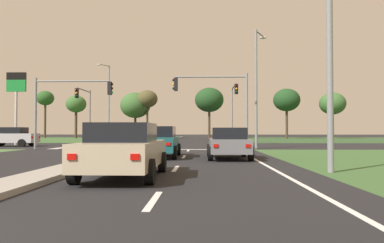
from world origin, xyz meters
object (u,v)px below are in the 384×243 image
at_px(pedestrian_at_median, 164,132).
at_px(treeline_sixth, 287,100).
at_px(treeline_seventh, 333,104).
at_px(treeline_fourth, 147,99).
at_px(treeline_near, 45,99).
at_px(street_lamp_third, 108,99).
at_px(car_silver_second, 12,137).
at_px(car_beige_third, 124,150).
at_px(car_maroon_fourth, 148,135).
at_px(car_black_fifth, 157,134).
at_px(traffic_signal_near_right, 218,96).
at_px(treeline_fifth, 209,100).
at_px(car_teal_near, 159,141).
at_px(traffic_signal_far_left, 85,105).
at_px(street_lamp_near, 327,23).
at_px(street_lamp_second, 257,82).
at_px(traffic_signal_far_right, 234,103).
at_px(car_grey_sixth, 228,143).
at_px(fuel_price_totem, 16,92).
at_px(traffic_signal_near_left, 66,99).
at_px(treeline_third, 135,105).
at_px(treeline_second, 76,105).

relative_size(pedestrian_at_median, treeline_sixth, 0.21).
bearing_deg(treeline_seventh, treeline_fourth, 179.41).
bearing_deg(treeline_near, street_lamp_third, -48.28).
height_order(car_silver_second, car_beige_third, car_silver_second).
bearing_deg(car_silver_second, car_maroon_fourth, -32.86).
bearing_deg(car_black_fifth, treeline_seventh, -163.04).
xyz_separation_m(traffic_signal_near_right, treeline_fifth, (0.08, 38.23, 2.83)).
distance_m(car_teal_near, treeline_near, 58.72).
relative_size(car_maroon_fourth, traffic_signal_far_left, 0.79).
height_order(car_beige_third, street_lamp_near, street_lamp_near).
bearing_deg(street_lamp_second, traffic_signal_far_left, 148.37).
bearing_deg(treeline_fourth, street_lamp_second, -69.80).
height_order(street_lamp_third, pedestrian_at_median, street_lamp_third).
bearing_deg(traffic_signal_far_right, street_lamp_near, -88.36).
xyz_separation_m(car_beige_third, pedestrian_at_median, (-2.34, 34.80, 0.42)).
height_order(traffic_signal_far_right, street_lamp_second, street_lamp_second).
bearing_deg(treeline_fifth, treeline_fourth, 176.89).
bearing_deg(car_grey_sixth, car_black_fifth, 101.66).
bearing_deg(car_grey_sixth, street_lamp_second, 74.76).
height_order(car_silver_second, traffic_signal_far_right, traffic_signal_far_right).
relative_size(car_teal_near, car_maroon_fourth, 1.02).
height_order(traffic_signal_far_left, treeline_seventh, treeline_seventh).
bearing_deg(car_silver_second, fuel_price_totem, 21.64).
distance_m(car_grey_sixth, traffic_signal_near_left, 14.54).
distance_m(car_grey_sixth, fuel_price_totem, 25.50).
distance_m(pedestrian_at_median, treeline_third, 23.10).
bearing_deg(treeline_fifth, traffic_signal_near_left, -106.14).
xyz_separation_m(street_lamp_third, treeline_fifth, (14.23, 13.39, 0.88)).
bearing_deg(treeline_third, treeline_second, -173.26).
height_order(car_black_fifth, traffic_signal_far_right, traffic_signal_far_right).
bearing_deg(street_lamp_second, car_beige_third, -109.48).
xyz_separation_m(traffic_signal_near_left, street_lamp_near, (13.75, -15.02, 1.11)).
height_order(car_black_fifth, traffic_signal_far_left, traffic_signal_far_left).
height_order(traffic_signal_far_left, traffic_signal_near_left, traffic_signal_far_left).
height_order(traffic_signal_far_left, pedestrian_at_median, traffic_signal_far_left).
bearing_deg(street_lamp_near, street_lamp_second, 89.30).
distance_m(car_grey_sixth, treeline_seventh, 52.24).
bearing_deg(street_lamp_near, street_lamp_third, 112.99).
height_order(treeline_near, treeline_fourth, treeline_near).
bearing_deg(treeline_second, treeline_fifth, -1.12).
bearing_deg(treeline_near, street_lamp_near, -60.20).
distance_m(car_silver_second, car_grey_sixth, 22.03).
distance_m(treeline_second, treeline_fifth, 23.33).
relative_size(car_silver_second, treeline_fourth, 0.50).
height_order(street_lamp_near, treeline_fourth, street_lamp_near).
bearing_deg(street_lamp_third, street_lamp_second, -53.61).
bearing_deg(treeline_seventh, car_maroon_fourth, -146.44).
distance_m(car_teal_near, street_lamp_near, 9.98).
bearing_deg(treeline_second, car_grey_sixth, -63.94).
distance_m(car_grey_sixth, pedestrian_at_median, 28.08).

